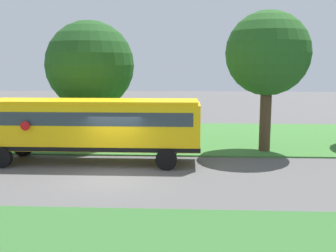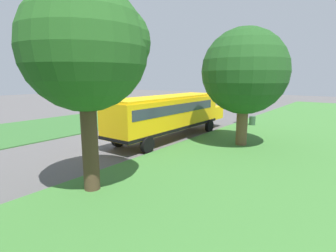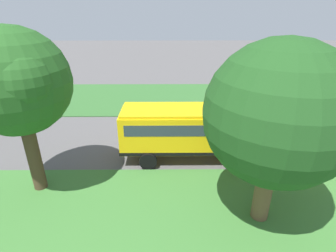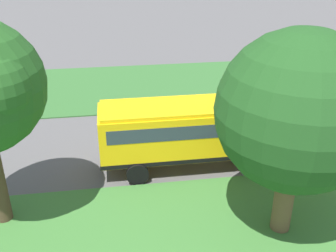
% 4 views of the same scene
% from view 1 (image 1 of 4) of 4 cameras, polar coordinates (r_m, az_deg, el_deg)
% --- Properties ---
extents(ground_plane, '(120.00, 120.00, 0.00)m').
position_cam_1_polar(ground_plane, '(17.56, -8.37, -7.28)').
color(ground_plane, '#565454').
extents(grass_verge, '(12.00, 80.00, 0.08)m').
position_cam_1_polar(grass_verge, '(27.19, -4.28, -1.44)').
color(grass_verge, '#3D7533').
rests_on(grass_verge, ground).
extents(school_bus, '(2.84, 12.42, 3.16)m').
position_cam_1_polar(school_bus, '(19.92, -11.52, 0.20)').
color(school_bus, yellow).
rests_on(school_bus, ground).
extents(oak_tree_beside_bus, '(5.44, 5.44, 7.58)m').
position_cam_1_polar(oak_tree_beside_bus, '(24.89, -11.18, 8.57)').
color(oak_tree_beside_bus, brown).
rests_on(oak_tree_beside_bus, ground).
extents(oak_tree_roadside_mid, '(4.63, 4.63, 7.82)m').
position_cam_1_polar(oak_tree_roadside_mid, '(22.59, 13.92, 10.19)').
color(oak_tree_roadside_mid, '#4C3826').
rests_on(oak_tree_roadside_mid, ground).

